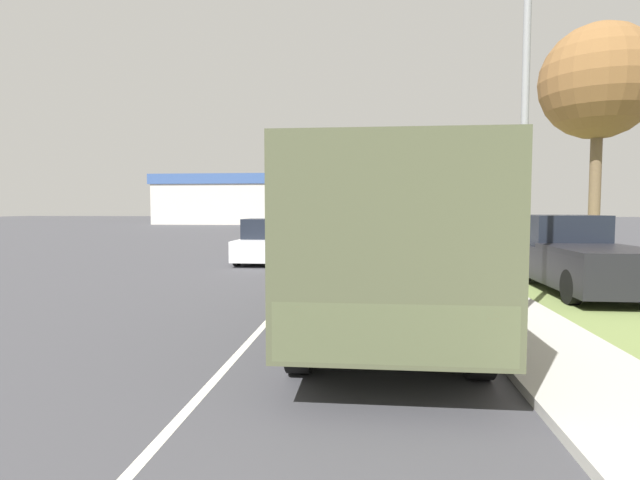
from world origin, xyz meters
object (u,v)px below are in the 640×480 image
lamp_post (516,66)px  pickup_truck (577,256)px  military_truck (383,237)px  car_second_ahead (372,230)px  car_third_ahead (328,223)px  car_nearest_ahead (267,243)px

lamp_post → pickup_truck: bearing=52.8°
military_truck → car_second_ahead: bearing=90.2°
car_second_ahead → pickup_truck: (5.10, -18.46, 0.15)m
car_second_ahead → car_third_ahead: size_ratio=0.95×
lamp_post → car_second_ahead: bearing=96.7°
car_third_ahead → pickup_truck: size_ratio=0.89×
military_truck → lamp_post: lamp_post is taller
military_truck → car_third_ahead: military_truck is taller
military_truck → pickup_truck: (5.00, 4.53, -0.72)m
military_truck → car_third_ahead: size_ratio=1.75×
military_truck → car_second_ahead: (-0.09, 22.99, -0.86)m
car_third_ahead → lamp_post: lamp_post is taller
car_nearest_ahead → pickup_truck: size_ratio=0.78×
car_nearest_ahead → car_third_ahead: bearing=90.1°
car_nearest_ahead → car_second_ahead: car_nearest_ahead is taller
military_truck → car_second_ahead: military_truck is taller
car_nearest_ahead → pickup_truck: 10.86m
car_second_ahead → lamp_post: lamp_post is taller
military_truck → car_nearest_ahead: bearing=112.0°
car_third_ahead → lamp_post: bearing=-80.0°
car_third_ahead → lamp_post: 38.48m
military_truck → car_nearest_ahead: military_truck is taller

